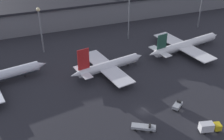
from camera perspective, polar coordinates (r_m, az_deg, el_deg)
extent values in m
plane|color=#26262B|center=(100.12, 6.35, -8.40)|extent=(600.00, 600.00, 0.00)
cube|color=slate|center=(175.92, -7.56, 11.74)|extent=(218.17, 25.24, 12.54)
cube|color=black|center=(173.83, -7.72, 13.88)|extent=(218.17, 27.24, 1.20)
cone|color=silver|center=(123.22, -14.31, 1.05)|extent=(5.38, 4.58, 3.78)
cylinder|color=black|center=(123.21, -17.30, -1.00)|extent=(0.50, 0.50, 1.79)
cylinder|color=silver|center=(119.86, -0.58, 1.00)|extent=(28.48, 8.67, 3.58)
cylinder|color=silver|center=(120.17, -0.58, 0.74)|extent=(26.99, 7.88, 3.04)
cone|color=silver|center=(127.34, 5.31, 2.77)|extent=(4.84, 4.13, 3.40)
cone|color=silver|center=(113.73, -7.26, -0.90)|extent=(5.84, 3.97, 3.04)
cube|color=red|center=(111.99, -5.83, 2.18)|extent=(5.00, 1.31, 8.86)
cube|color=silver|center=(114.60, -5.93, -0.39)|extent=(5.64, 12.12, 0.24)
cube|color=silver|center=(119.46, -1.16, 0.64)|extent=(13.64, 33.28, 0.36)
cylinder|color=gray|center=(127.33, -2.90, 2.01)|extent=(4.23, 2.65, 1.97)
cylinder|color=gray|center=(113.89, 1.52, -1.75)|extent=(4.23, 2.65, 1.97)
cylinder|color=black|center=(125.83, 3.30, 1.14)|extent=(0.50, 0.50, 1.61)
cylinder|color=black|center=(121.62, -1.50, 0.05)|extent=(0.50, 0.50, 1.61)
cylinder|color=black|center=(119.50, -0.81, -0.55)|extent=(0.50, 0.50, 1.61)
cylinder|color=white|center=(142.34, 14.80, 5.07)|extent=(37.46, 10.50, 3.76)
cylinder|color=#ADB2B7|center=(142.62, 14.76, 4.83)|extent=(35.52, 9.60, 3.20)
cone|color=white|center=(156.35, 20.00, 6.56)|extent=(5.09, 4.33, 3.57)
cone|color=white|center=(129.62, 8.50, 3.31)|extent=(6.13, 4.17, 3.20)
cube|color=#1E4738|center=(129.99, 10.15, 5.73)|extent=(5.25, 1.35, 6.91)
cube|color=white|center=(131.60, 9.72, 3.78)|extent=(6.00, 13.16, 0.24)
cube|color=white|center=(141.29, 14.23, 4.74)|extent=(14.54, 36.16, 0.36)
cylinder|color=gray|center=(148.82, 11.86, 5.86)|extent=(4.44, 2.79, 2.07)
cylinder|color=gray|center=(136.78, 17.34, 2.75)|extent=(4.44, 2.79, 2.07)
cylinder|color=black|center=(152.54, 18.17, 5.16)|extent=(0.50, 0.50, 1.69)
cylinder|color=black|center=(143.19, 13.70, 4.16)|extent=(0.50, 0.50, 1.69)
cylinder|color=black|center=(141.35, 14.53, 3.68)|extent=(0.50, 0.50, 1.69)
cube|color=gold|center=(97.12, 20.60, -10.70)|extent=(2.58, 2.87, 2.06)
cube|color=silver|center=(95.31, 18.61, -10.89)|extent=(4.74, 3.36, 2.75)
cylinder|color=black|center=(98.44, 20.11, -10.94)|extent=(1.01, 0.80, 0.90)
cylinder|color=black|center=(97.27, 20.58, -11.64)|extent=(1.01, 0.80, 0.90)
cylinder|color=black|center=(96.61, 17.73, -11.35)|extent=(1.01, 0.80, 0.90)
cylinder|color=black|center=(95.41, 18.17, -12.07)|extent=(1.01, 0.80, 0.90)
cube|color=#9EA3A8|center=(102.82, 13.16, -7.01)|extent=(5.01, 4.45, 1.20)
cube|color=black|center=(103.10, 13.46, -6.24)|extent=(1.48, 1.68, 0.80)
cylinder|color=black|center=(104.65, 12.98, -6.82)|extent=(1.06, 0.98, 0.90)
cylinder|color=black|center=(104.26, 13.83, -7.11)|extent=(1.06, 0.98, 0.90)
cylinder|color=black|center=(102.44, 12.35, -7.67)|extent=(1.06, 0.98, 0.90)
cylinder|color=black|center=(102.04, 13.22, -7.97)|extent=(1.06, 0.98, 0.90)
cube|color=#9EA3A8|center=(92.36, 6.43, -11.43)|extent=(7.95, 5.94, 0.94)
cube|color=black|center=(91.79, 7.70, -11.13)|extent=(1.42, 1.76, 0.80)
cylinder|color=black|center=(93.51, 8.00, -11.54)|extent=(1.07, 0.95, 0.90)
cylinder|color=black|center=(92.23, 7.95, -12.26)|extent=(1.07, 0.95, 0.90)
cylinder|color=black|center=(93.56, 4.87, -11.28)|extent=(1.07, 0.95, 0.90)
cylinder|color=black|center=(92.27, 4.78, -12.00)|extent=(1.07, 0.95, 0.90)
cylinder|color=slate|center=(137.76, -14.18, 7.45)|extent=(0.70, 0.70, 21.00)
sphere|color=beige|center=(133.93, -14.79, 11.81)|extent=(1.80, 1.80, 1.80)
cylinder|color=slate|center=(148.27, 3.45, 10.75)|extent=(0.70, 0.70, 24.51)
cylinder|color=slate|center=(171.49, 17.49, 11.36)|extent=(0.70, 0.70, 19.71)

